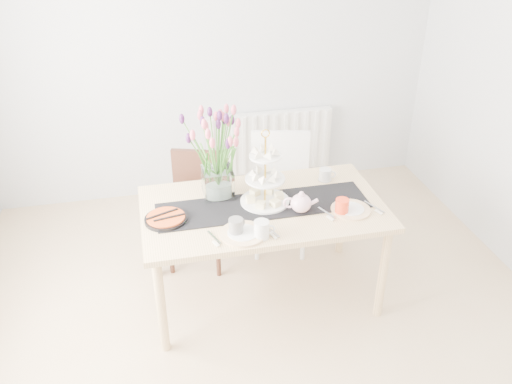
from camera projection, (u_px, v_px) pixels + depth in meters
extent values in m
plane|color=tan|center=(275.00, 355.00, 3.44)|extent=(4.50, 4.50, 0.00)
plane|color=silver|center=(213.00, 55.00, 4.68)|extent=(4.00, 0.00, 4.00)
cube|color=white|center=(269.00, 142.00, 5.15)|extent=(1.20, 0.08, 0.60)
cube|color=tan|center=(263.00, 209.00, 3.58)|extent=(1.60, 0.90, 0.04)
cylinder|color=tan|center=(161.00, 306.00, 3.31)|extent=(0.06, 0.06, 0.71)
cylinder|color=tan|center=(383.00, 273.00, 3.59)|extent=(0.06, 0.06, 0.71)
cylinder|color=tan|center=(154.00, 237.00, 3.95)|extent=(0.06, 0.06, 0.71)
cylinder|color=tan|center=(342.00, 213.00, 4.23)|extent=(0.06, 0.06, 0.71)
cube|color=#361A13|center=(197.00, 213.00, 4.09)|extent=(0.54, 0.54, 0.04)
cube|color=#361A13|center=(200.00, 174.00, 4.14)|extent=(0.42, 0.17, 0.41)
cylinder|color=#361A13|center=(171.00, 250.00, 4.06)|extent=(0.04, 0.04, 0.42)
cylinder|color=#361A13|center=(218.00, 253.00, 4.03)|extent=(0.04, 0.04, 0.42)
cylinder|color=#361A13|center=(181.00, 224.00, 4.37)|extent=(0.04, 0.04, 0.42)
cylinder|color=#361A13|center=(225.00, 226.00, 4.34)|extent=(0.04, 0.04, 0.42)
cube|color=white|center=(280.00, 196.00, 4.23)|extent=(0.55, 0.55, 0.04)
cube|color=white|center=(280.00, 157.00, 4.29)|extent=(0.46, 0.14, 0.44)
cylinder|color=white|center=(257.00, 235.00, 4.20)|extent=(0.04, 0.04, 0.45)
cylinder|color=white|center=(303.00, 235.00, 4.20)|extent=(0.04, 0.04, 0.45)
cylinder|color=white|center=(257.00, 210.00, 4.51)|extent=(0.04, 0.04, 0.45)
cylinder|color=white|center=(300.00, 211.00, 4.51)|extent=(0.04, 0.04, 0.45)
cube|color=black|center=(263.00, 206.00, 3.57)|extent=(1.40, 0.35, 0.01)
cube|color=silver|center=(218.00, 183.00, 3.65)|extent=(0.20, 0.20, 0.20)
cylinder|color=gold|center=(265.00, 171.00, 3.49)|extent=(0.01, 0.01, 0.48)
cylinder|color=white|center=(265.00, 201.00, 3.60)|extent=(0.33, 0.33, 0.01)
cylinder|color=white|center=(265.00, 179.00, 3.51)|extent=(0.26, 0.26, 0.01)
cylinder|color=white|center=(265.00, 156.00, 3.43)|extent=(0.21, 0.21, 0.01)
cylinder|color=silver|center=(325.00, 175.00, 3.86)|extent=(0.11, 0.11, 0.09)
cylinder|color=black|center=(166.00, 219.00, 3.41)|extent=(0.27, 0.27, 0.02)
cylinder|color=#DC491F|center=(166.00, 217.00, 3.41)|extent=(0.24, 0.24, 0.01)
cylinder|color=slate|center=(236.00, 227.00, 3.27)|extent=(0.12, 0.12, 0.11)
cylinder|color=silver|center=(262.00, 230.00, 3.24)|extent=(0.11, 0.11, 0.11)
cylinder|color=#FE3E1C|center=(342.00, 207.00, 3.47)|extent=(0.12, 0.12, 0.10)
cylinder|color=white|center=(243.00, 234.00, 3.28)|extent=(0.36, 0.36, 0.01)
cylinder|color=white|center=(351.00, 210.00, 3.52)|extent=(0.34, 0.34, 0.01)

